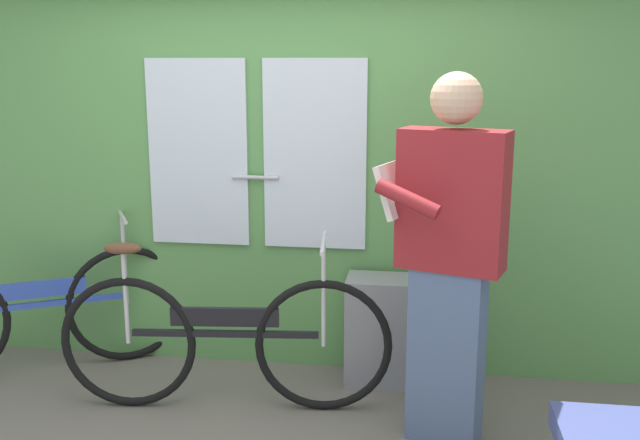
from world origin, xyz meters
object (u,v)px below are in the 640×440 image
(bicycle_near_door, at_px, (224,340))
(trash_bin_by_wall, at_px, (380,331))
(bicycle_leaning_behind, at_px, (37,311))
(passenger_reading_newspaper, at_px, (449,254))

(bicycle_near_door, height_order, trash_bin_by_wall, bicycle_near_door)
(bicycle_leaning_behind, bearing_deg, passenger_reading_newspaper, -39.67)
(bicycle_near_door, distance_m, bicycle_leaning_behind, 1.26)
(bicycle_leaning_behind, distance_m, passenger_reading_newspaper, 2.48)
(passenger_reading_newspaper, bearing_deg, bicycle_leaning_behind, 7.90)
(bicycle_leaning_behind, bearing_deg, trash_bin_by_wall, -24.96)
(passenger_reading_newspaper, distance_m, trash_bin_by_wall, 0.93)
(trash_bin_by_wall, bearing_deg, bicycle_leaning_behind, -175.67)
(trash_bin_by_wall, bearing_deg, bicycle_near_door, -151.41)
(bicycle_leaning_behind, distance_m, trash_bin_by_wall, 2.04)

